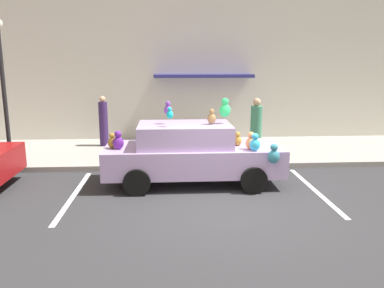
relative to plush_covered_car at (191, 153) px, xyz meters
name	(u,v)px	position (x,y,z in m)	size (l,w,h in m)	color
ground_plane	(228,208)	(0.68, -1.76, -0.81)	(60.00, 60.00, 0.00)	#2D2D30
sidewalk	(206,151)	(0.68, 3.24, -0.73)	(24.00, 4.00, 0.15)	gray
storefront_building	(201,58)	(0.68, 5.39, 2.39)	(24.00, 1.25, 6.40)	beige
parking_stripe_front	(315,190)	(2.97, -0.76, -0.80)	(0.12, 3.60, 0.01)	silver
parking_stripe_rear	(74,195)	(-2.81, -0.76, -0.80)	(0.12, 3.60, 0.01)	silver
plush_covered_car	(191,153)	(0.00, 0.00, 0.00)	(4.44, 2.03, 2.19)	#B497C9
teddy_bear_on_sidewalk	(251,151)	(1.91, 1.76, -0.40)	(0.29, 0.25, 0.56)	brown
street_lamp_post	(3,78)	(-5.18, 1.74, 1.82)	(0.28, 0.28, 4.07)	black
pedestrian_near_shopfront	(256,128)	(2.24, 2.61, 0.17)	(0.37, 0.37, 1.78)	#3E8562
pedestrian_walking_past	(104,123)	(-2.84, 4.03, 0.16)	(0.31, 0.31, 1.74)	#341F4F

